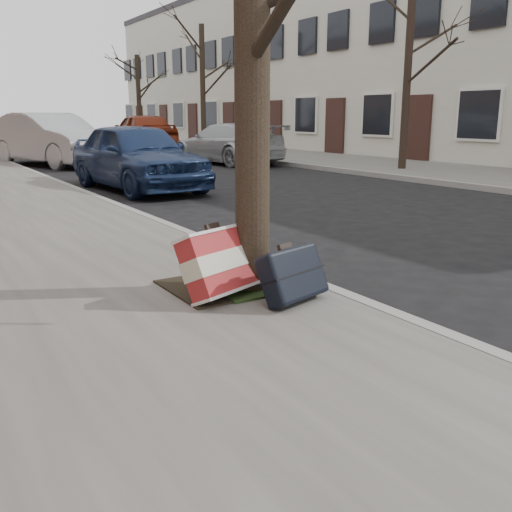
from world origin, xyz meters
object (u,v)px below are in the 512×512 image
suitcase_navy (293,274)px  car_near_front (137,156)px  suitcase_red (223,262)px  car_near_mid (51,139)px

suitcase_navy → car_near_front: car_near_front is taller
suitcase_navy → car_near_front: (1.74, 7.86, 0.35)m
suitcase_red → car_near_front: size_ratio=0.17×
car_near_front → car_near_mid: size_ratio=0.85×
car_near_mid → suitcase_navy: bearing=-115.3°
car_near_mid → suitcase_red: bearing=-117.0°
suitcase_red → car_near_mid: bearing=62.1°
suitcase_red → car_near_front: bearing=54.1°
suitcase_red → suitcase_navy: bearing=-68.4°
suitcase_navy → suitcase_red: bearing=116.3°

